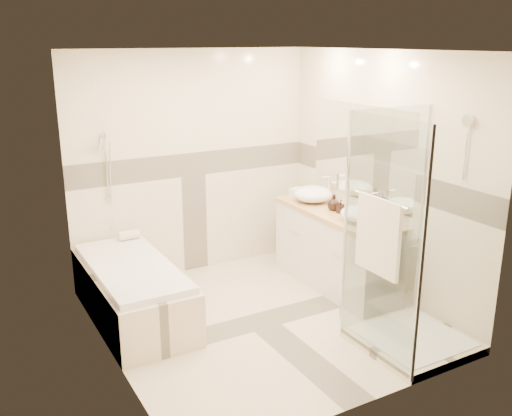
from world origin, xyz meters
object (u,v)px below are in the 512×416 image
bathtub (133,289)px  amenity_bottle_b (334,202)px  amenity_bottle_a (340,207)px  vanity (337,249)px  shower_enclosure (400,292)px  vessel_sink_near (313,194)px  vessel_sink_far (360,214)px

bathtub → amenity_bottle_b: (2.13, -0.29, 0.63)m
amenity_bottle_a → vanity: bearing=70.5°
vanity → amenity_bottle_a: (-0.02, -0.06, 0.49)m
shower_enclosure → amenity_bottle_a: bearing=77.3°
shower_enclosure → amenity_bottle_b: 1.43m
vessel_sink_near → vessel_sink_far: (0.00, -0.82, -0.01)m
bathtub → shower_enclosure: bearing=-41.1°
bathtub → amenity_bottle_b: size_ratio=9.96×
vessel_sink_far → amenity_bottle_a: bearing=90.0°
amenity_bottle_a → vessel_sink_near: bearing=90.0°
vessel_sink_near → amenity_bottle_a: vessel_sink_near is taller
vanity → vessel_sink_near: vessel_sink_near is taller
vessel_sink_far → shower_enclosure: bearing=-106.9°
bathtub → vessel_sink_near: size_ratio=3.90×
vessel_sink_near → vessel_sink_far: size_ratio=1.10×
shower_enclosure → vessel_sink_far: size_ratio=5.15×
vanity → vessel_sink_far: size_ratio=4.09×
shower_enclosure → amenity_bottle_b: shower_enclosure is taller
vanity → vessel_sink_far: vessel_sink_far is taller
bathtub → vessel_sink_far: bearing=-18.8°
vanity → shower_enclosure: 1.31m
vessel_sink_near → amenity_bottle_b: vessel_sink_near is taller
bathtub → vanity: (2.15, -0.35, 0.12)m
vanity → vessel_sink_far: bearing=-93.0°
vanity → vessel_sink_far: (-0.02, -0.37, 0.50)m
vessel_sink_far → amenity_bottle_b: bearing=90.0°
vanity → amenity_bottle_b: bearing=107.9°
bathtub → shower_enclosure: shower_enclosure is taller
vanity → amenity_bottle_a: amenity_bottle_a is taller
vessel_sink_far → vessel_sink_near: bearing=90.0°
shower_enclosure → vanity: bearing=77.0°
vessel_sink_near → amenity_bottle_a: 0.50m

